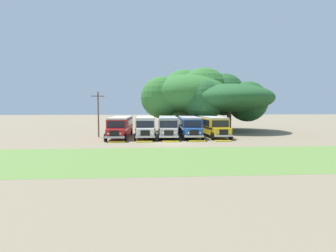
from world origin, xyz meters
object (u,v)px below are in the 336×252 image
at_px(parked_bus_slot_3, 189,125).
at_px(broad_shade_tree, 188,94).
at_px(parked_bus_slot_1, 145,126).
at_px(utility_pole, 98,113).
at_px(parked_bus_slot_2, 168,125).
at_px(secondary_tree, 228,98).
at_px(parked_bus_slot_4, 212,125).
at_px(parked_bus_slot_0, 121,126).

distance_m(parked_bus_slot_3, broad_shade_tree, 12.59).
xyz_separation_m(parked_bus_slot_1, broad_shade_tree, (7.69, 11.53, 4.89)).
bearing_deg(utility_pole, parked_bus_slot_2, 0.12).
xyz_separation_m(secondary_tree, utility_pole, (-20.93, -9.13, -2.35)).
relative_size(parked_bus_slot_3, parked_bus_slot_4, 1.00).
bearing_deg(broad_shade_tree, parked_bus_slot_0, -133.20).
xyz_separation_m(parked_bus_slot_1, parked_bus_slot_4, (9.60, 0.42, 0.00)).
distance_m(parked_bus_slot_0, parked_bus_slot_3, 9.66).
height_order(parked_bus_slot_2, secondary_tree, secondary_tree).
bearing_deg(utility_pole, broad_shade_tree, 39.32).
height_order(parked_bus_slot_1, parked_bus_slot_4, same).
bearing_deg(broad_shade_tree, secondary_tree, -20.28).
height_order(parked_bus_slot_0, broad_shade_tree, broad_shade_tree).
bearing_deg(parked_bus_slot_1, secondary_tree, 121.41).
relative_size(secondary_tree, utility_pole, 2.53).
distance_m(parked_bus_slot_4, utility_pole, 16.20).
xyz_separation_m(parked_bus_slot_4, utility_pole, (-16.09, -0.51, 1.81)).
relative_size(parked_bus_slot_1, utility_pole, 1.72).
height_order(parked_bus_slot_1, parked_bus_slot_2, same).
xyz_separation_m(parked_bus_slot_3, secondary_tree, (8.21, 9.02, 4.16)).
height_order(parked_bus_slot_1, utility_pole, utility_pole).
height_order(parked_bus_slot_4, broad_shade_tree, broad_shade_tree).
bearing_deg(utility_pole, parked_bus_slot_3, 0.49).
relative_size(parked_bus_slot_2, broad_shade_tree, 0.67).
height_order(parked_bus_slot_0, utility_pole, utility_pole).
bearing_deg(parked_bus_slot_1, parked_bus_slot_0, -85.36).
bearing_deg(parked_bus_slot_3, parked_bus_slot_2, -86.55).
height_order(parked_bus_slot_1, broad_shade_tree, broad_shade_tree).
relative_size(parked_bus_slot_2, parked_bus_slot_4, 1.00).
distance_m(broad_shade_tree, utility_pole, 18.59).
bearing_deg(utility_pole, parked_bus_slot_1, 0.83).
bearing_deg(broad_shade_tree, parked_bus_slot_1, -123.72).
bearing_deg(parked_bus_slot_1, parked_bus_slot_4, 91.86).
bearing_deg(parked_bus_slot_0, utility_pole, -92.56).
bearing_deg(broad_shade_tree, parked_bus_slot_4, -80.28).
height_order(parked_bus_slot_2, broad_shade_tree, broad_shade_tree).
xyz_separation_m(parked_bus_slot_2, secondary_tree, (11.25, 9.11, 4.16)).
height_order(broad_shade_tree, secondary_tree, broad_shade_tree).
distance_m(parked_bus_slot_2, secondary_tree, 15.06).
distance_m(parked_bus_slot_3, utility_pole, 12.85).
height_order(parked_bus_slot_0, secondary_tree, secondary_tree).
xyz_separation_m(parked_bus_slot_1, secondary_tree, (14.44, 9.03, 4.16)).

